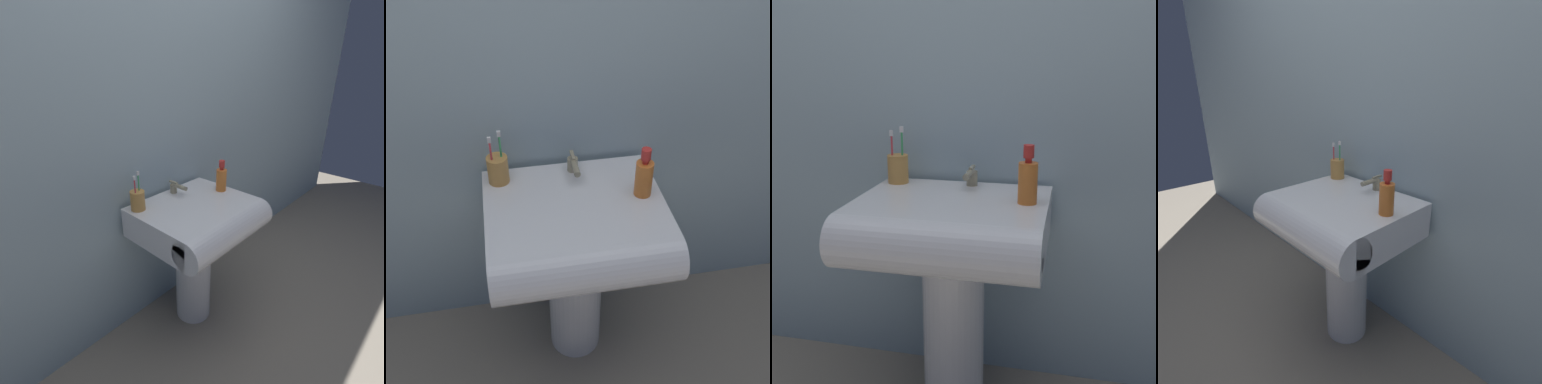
# 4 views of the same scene
# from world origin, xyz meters

# --- Properties ---
(wall_back) EXTENTS (5.00, 0.05, 2.40)m
(wall_back) POSITION_xyz_m (0.00, 0.27, 1.20)
(wall_back) COLOR #9EB7C1
(wall_back) RESTS_ON ground
(sink_pedestal) EXTENTS (0.20, 0.20, 0.59)m
(sink_pedestal) POSITION_xyz_m (0.00, 0.00, 0.30)
(sink_pedestal) COLOR white
(sink_pedestal) RESTS_ON ground
(sink_basin) EXTENTS (0.59, 0.52, 0.16)m
(sink_basin) POSITION_xyz_m (0.00, -0.06, 0.67)
(sink_basin) COLOR white
(sink_basin) RESTS_ON sink_pedestal
(faucet) EXTENTS (0.04, 0.13, 0.07)m
(faucet) POSITION_xyz_m (0.02, 0.16, 0.79)
(faucet) COLOR tan
(faucet) RESTS_ON sink_basin
(toothbrush_cup) EXTENTS (0.07, 0.07, 0.20)m
(toothbrush_cup) POSITION_xyz_m (-0.24, 0.16, 0.80)
(toothbrush_cup) COLOR #D19347
(toothbrush_cup) RESTS_ON sink_basin
(soap_bottle) EXTENTS (0.06, 0.06, 0.18)m
(soap_bottle) POSITION_xyz_m (0.23, 0.00, 0.82)
(soap_bottle) COLOR orange
(soap_bottle) RESTS_ON sink_basin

